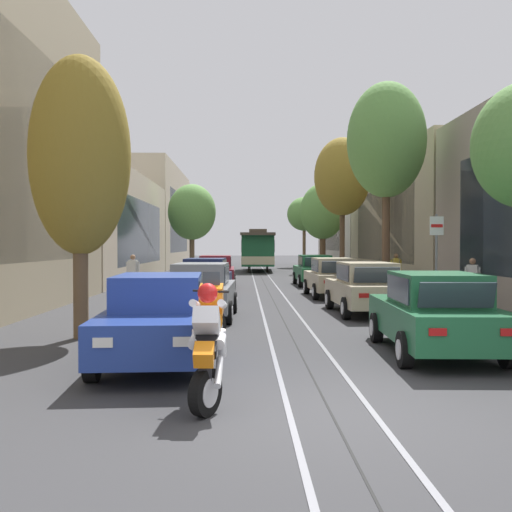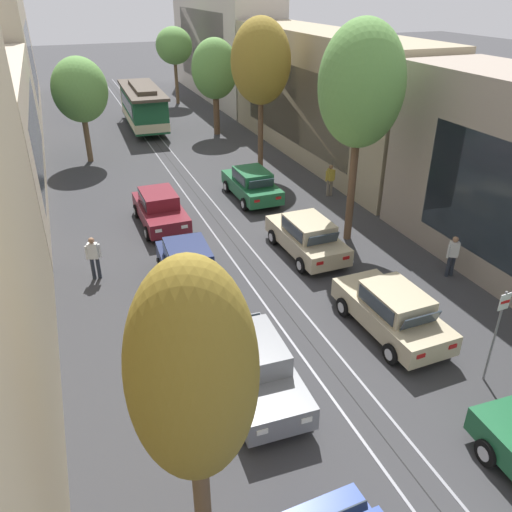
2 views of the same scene
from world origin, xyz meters
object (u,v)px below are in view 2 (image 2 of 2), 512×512
(cable_car_trolley, at_px, (144,107))
(street_sign_post, at_px, (497,327))
(pedestrian_crossing_far, at_px, (330,178))
(parked_car_beige_mid_right, at_px, (307,236))
(street_tree_kerb_left_near, at_px, (193,377))
(street_tree_kerb_left_second, at_px, (80,90))
(parked_car_navy_mid_left, at_px, (189,267))
(street_tree_kerb_right_fourth, at_px, (215,70))
(parked_car_beige_second_right, at_px, (392,311))
(street_tree_kerb_right_second, at_px, (361,86))
(pedestrian_on_left_pavement, at_px, (453,254))
(pedestrian_on_right_pavement, at_px, (94,256))
(parked_car_maroon_fourth_left, at_px, (160,209))
(street_tree_kerb_right_far, at_px, (174,46))
(parked_car_grey_second_left, at_px, (254,366))
(street_tree_kerb_right_mid, at_px, (261,62))
(parked_car_green_fourth_right, at_px, (252,184))

(cable_car_trolley, distance_m, street_sign_post, 31.62)
(cable_car_trolley, xyz_separation_m, pedestrian_crossing_far, (6.49, -17.23, -0.72))
(parked_car_beige_mid_right, distance_m, street_tree_kerb_left_near, 12.99)
(street_tree_kerb_left_second, bearing_deg, parked_car_navy_mid_left, -83.15)
(street_tree_kerb_right_fourth, bearing_deg, pedestrian_crossing_far, -82.69)
(street_tree_kerb_left_near, distance_m, street_tree_kerb_right_fourth, 31.29)
(parked_car_beige_second_right, distance_m, street_tree_kerb_right_second, 8.86)
(street_tree_kerb_left_near, relative_size, pedestrian_on_left_pavement, 3.87)
(parked_car_beige_second_right, xyz_separation_m, street_tree_kerb_right_second, (2.18, 6.48, 5.63))
(parked_car_beige_mid_right, relative_size, pedestrian_on_left_pavement, 2.66)
(pedestrian_on_left_pavement, relative_size, pedestrian_crossing_far, 0.99)
(parked_car_navy_mid_left, relative_size, street_tree_kerb_left_near, 0.69)
(pedestrian_crossing_far, bearing_deg, street_tree_kerb_left_near, -125.61)
(cable_car_trolley, relative_size, pedestrian_on_right_pavement, 5.39)
(parked_car_maroon_fourth_left, bearing_deg, parked_car_beige_mid_right, -45.14)
(parked_car_maroon_fourth_left, height_order, pedestrian_on_right_pavement, pedestrian_on_right_pavement)
(street_tree_kerb_left_near, height_order, street_sign_post, street_tree_kerb_left_near)
(street_sign_post, bearing_deg, pedestrian_on_left_pavement, 59.92)
(parked_car_navy_mid_left, xyz_separation_m, street_tree_kerb_right_fourth, (7.31, 20.32, 3.72))
(pedestrian_on_left_pavement, relative_size, street_sign_post, 0.57)
(street_tree_kerb_right_second, bearing_deg, street_tree_kerb_right_far, 90.54)
(parked_car_grey_second_left, height_order, parked_car_beige_second_right, same)
(parked_car_beige_second_right, relative_size, cable_car_trolley, 0.48)
(cable_car_trolley, bearing_deg, parked_car_beige_mid_right, -83.79)
(cable_car_trolley, height_order, pedestrian_on_right_pavement, cable_car_trolley)
(parked_car_navy_mid_left, bearing_deg, parked_car_maroon_fourth_left, 88.81)
(parked_car_grey_second_left, distance_m, parked_car_navy_mid_left, 5.93)
(street_tree_kerb_left_second, bearing_deg, pedestrian_crossing_far, -43.64)
(street_tree_kerb_left_second, bearing_deg, street_tree_kerb_right_second, -58.50)
(parked_car_beige_mid_right, distance_m, cable_car_trolley, 22.90)
(parked_car_navy_mid_left, relative_size, street_tree_kerb_left_second, 0.71)
(parked_car_beige_mid_right, bearing_deg, street_tree_kerb_right_fourth, 83.54)
(parked_car_beige_mid_right, bearing_deg, street_tree_kerb_right_second, 16.86)
(street_tree_kerb_right_mid, relative_size, pedestrian_on_right_pavement, 4.94)
(parked_car_green_fourth_right, height_order, street_sign_post, street_sign_post)
(parked_car_navy_mid_left, xyz_separation_m, street_tree_kerb_left_second, (-2.03, 16.90, 3.50))
(parked_car_grey_second_left, height_order, street_sign_post, street_sign_post)
(parked_car_navy_mid_left, distance_m, pedestrian_on_left_pavement, 9.81)
(street_tree_kerb_right_fourth, relative_size, street_tree_kerb_right_far, 1.01)
(parked_car_navy_mid_left, distance_m, cable_car_trolley, 23.66)
(street_sign_post, bearing_deg, street_tree_kerb_right_second, 84.05)
(street_tree_kerb_right_mid, height_order, street_sign_post, street_tree_kerb_right_mid)
(street_tree_kerb_right_far, bearing_deg, parked_car_beige_mid_right, -93.74)
(pedestrian_crossing_far, bearing_deg, street_tree_kerb_right_fourth, 97.31)
(cable_car_trolley, xyz_separation_m, street_sign_post, (3.83, -31.39, 0.13))
(street_tree_kerb_right_second, relative_size, pedestrian_on_left_pavement, 5.36)
(pedestrian_on_left_pavement, bearing_deg, parked_car_maroon_fourth_left, 137.31)
(street_tree_kerb_right_mid, bearing_deg, street_tree_kerb_right_second, -89.16)
(street_tree_kerb_right_fourth, bearing_deg, parked_car_maroon_fourth_left, -116.30)
(street_tree_kerb_left_near, bearing_deg, pedestrian_on_right_pavement, 94.94)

